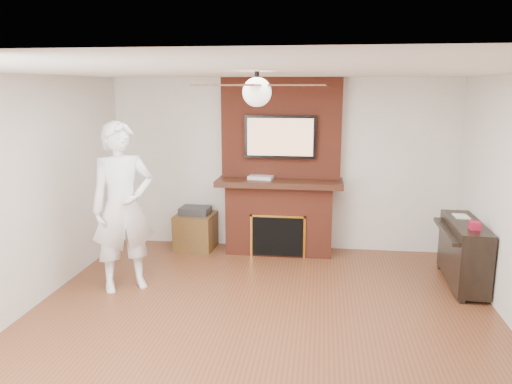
# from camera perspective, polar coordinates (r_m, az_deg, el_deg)

# --- Properties ---
(room_shell) EXTENTS (5.36, 5.86, 2.86)m
(room_shell) POSITION_cam_1_polar(r_m,az_deg,el_deg) (4.64, 0.10, -1.98)
(room_shell) COLOR #5B301A
(room_shell) RESTS_ON ground
(fireplace) EXTENTS (1.78, 0.64, 2.50)m
(fireplace) POSITION_cam_1_polar(r_m,az_deg,el_deg) (7.17, 2.76, 0.90)
(fireplace) COLOR maroon
(fireplace) RESTS_ON ground
(tv) EXTENTS (1.00, 0.08, 0.60)m
(tv) POSITION_cam_1_polar(r_m,az_deg,el_deg) (7.03, 2.79, 6.32)
(tv) COLOR black
(tv) RESTS_ON fireplace
(ceiling_fan) EXTENTS (1.21, 1.21, 0.31)m
(ceiling_fan) POSITION_cam_1_polar(r_m,az_deg,el_deg) (4.50, 0.11, 11.49)
(ceiling_fan) COLOR black
(ceiling_fan) RESTS_ON room_shell
(person) EXTENTS (0.88, 0.81, 1.99)m
(person) POSITION_cam_1_polar(r_m,az_deg,el_deg) (6.00, -14.96, -1.70)
(person) COLOR white
(person) RESTS_ON ground
(side_table) EXTENTS (0.58, 0.58, 0.63)m
(side_table) POSITION_cam_1_polar(r_m,az_deg,el_deg) (7.48, -6.91, -4.27)
(side_table) COLOR #4F3416
(side_table) RESTS_ON ground
(piano) EXTENTS (0.48, 1.22, 0.88)m
(piano) POSITION_cam_1_polar(r_m,az_deg,el_deg) (6.54, 22.60, -6.28)
(piano) COLOR black
(piano) RESTS_ON ground
(cable_box) EXTENTS (0.37, 0.25, 0.05)m
(cable_box) POSITION_cam_1_polar(r_m,az_deg,el_deg) (7.08, 0.54, 1.67)
(cable_box) COLOR silver
(cable_box) RESTS_ON fireplace
(candle_orange) EXTENTS (0.07, 0.07, 0.14)m
(candle_orange) POSITION_cam_1_polar(r_m,az_deg,el_deg) (7.21, 1.43, -6.66)
(candle_orange) COLOR #EA551B
(candle_orange) RESTS_ON ground
(candle_green) EXTENTS (0.06, 0.06, 0.09)m
(candle_green) POSITION_cam_1_polar(r_m,az_deg,el_deg) (7.23, 1.67, -6.80)
(candle_green) COLOR #4C712D
(candle_green) RESTS_ON ground
(candle_cream) EXTENTS (0.09, 0.09, 0.11)m
(candle_cream) POSITION_cam_1_polar(r_m,az_deg,el_deg) (7.25, 3.52, -6.67)
(candle_cream) COLOR #C0B599
(candle_cream) RESTS_ON ground
(candle_blue) EXTENTS (0.05, 0.05, 0.09)m
(candle_blue) POSITION_cam_1_polar(r_m,az_deg,el_deg) (7.18, 4.85, -6.97)
(candle_blue) COLOR #34449E
(candle_blue) RESTS_ON ground
(candle_orange_extra) EXTENTS (0.07, 0.07, 0.14)m
(candle_orange_extra) POSITION_cam_1_polar(r_m,az_deg,el_deg) (7.20, 2.49, -6.70)
(candle_orange_extra) COLOR yellow
(candle_orange_extra) RESTS_ON ground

